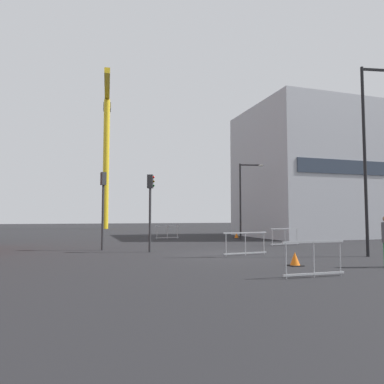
{
  "coord_description": "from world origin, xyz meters",
  "views": [
    {
      "loc": [
        -6.82,
        -15.93,
        1.81
      ],
      "look_at": [
        0.0,
        5.52,
        3.35
      ],
      "focal_mm": 33.5,
      "sensor_mm": 36.0,
      "label": 1
    }
  ],
  "objects_px": {
    "traffic_light_far": "(103,198)",
    "traffic_cone_striped": "(236,236)",
    "construction_crane": "(106,137)",
    "traffic_cone_on_verge": "(295,259)",
    "streetlamp_short": "(244,193)",
    "streetlamp_tall": "(369,144)",
    "traffic_light_crosswalk": "(150,200)"
  },
  "relations": [
    {
      "from": "traffic_cone_striped",
      "to": "traffic_light_far",
      "type": "bearing_deg",
      "value": -146.23
    },
    {
      "from": "construction_crane",
      "to": "traffic_light_crosswalk",
      "type": "bearing_deg",
      "value": -90.44
    },
    {
      "from": "construction_crane",
      "to": "traffic_cone_on_verge",
      "type": "xyz_separation_m",
      "value": [
        3.85,
        -42.52,
        -13.37
      ]
    },
    {
      "from": "traffic_light_far",
      "to": "streetlamp_tall",
      "type": "bearing_deg",
      "value": -31.0
    },
    {
      "from": "traffic_light_crosswalk",
      "to": "traffic_cone_striped",
      "type": "bearing_deg",
      "value": 45.96
    },
    {
      "from": "streetlamp_tall",
      "to": "traffic_cone_on_verge",
      "type": "distance_m",
      "value": 7.24
    },
    {
      "from": "streetlamp_short",
      "to": "traffic_cone_on_verge",
      "type": "relative_size",
      "value": 11.85
    },
    {
      "from": "traffic_light_far",
      "to": "traffic_cone_striped",
      "type": "relative_size",
      "value": 8.78
    },
    {
      "from": "streetlamp_short",
      "to": "traffic_light_far",
      "type": "bearing_deg",
      "value": -153.38
    },
    {
      "from": "construction_crane",
      "to": "traffic_cone_striped",
      "type": "xyz_separation_m",
      "value": [
        8.9,
        -26.43,
        -13.38
      ]
    },
    {
      "from": "streetlamp_tall",
      "to": "traffic_light_far",
      "type": "xyz_separation_m",
      "value": [
        -11.47,
        6.89,
        -2.31
      ]
    },
    {
      "from": "streetlamp_tall",
      "to": "streetlamp_short",
      "type": "distance_m",
      "value": 12.57
    },
    {
      "from": "streetlamp_short",
      "to": "traffic_cone_on_verge",
      "type": "height_order",
      "value": "streetlamp_short"
    },
    {
      "from": "streetlamp_tall",
      "to": "traffic_cone_on_verge",
      "type": "relative_size",
      "value": 17.41
    },
    {
      "from": "construction_crane",
      "to": "streetlamp_tall",
      "type": "height_order",
      "value": "construction_crane"
    },
    {
      "from": "traffic_cone_on_verge",
      "to": "traffic_cone_striped",
      "type": "bearing_deg",
      "value": 72.58
    },
    {
      "from": "streetlamp_tall",
      "to": "streetlamp_short",
      "type": "height_order",
      "value": "streetlamp_tall"
    },
    {
      "from": "streetlamp_short",
      "to": "traffic_light_crosswalk",
      "type": "relative_size",
      "value": 1.51
    },
    {
      "from": "construction_crane",
      "to": "traffic_cone_striped",
      "type": "relative_size",
      "value": 42.34
    },
    {
      "from": "traffic_light_crosswalk",
      "to": "traffic_cone_on_verge",
      "type": "height_order",
      "value": "traffic_light_crosswalk"
    },
    {
      "from": "construction_crane",
      "to": "traffic_light_far",
      "type": "bearing_deg",
      "value": -94.23
    },
    {
      "from": "traffic_light_far",
      "to": "traffic_cone_on_verge",
      "type": "height_order",
      "value": "traffic_light_far"
    },
    {
      "from": "construction_crane",
      "to": "traffic_cone_striped",
      "type": "bearing_deg",
      "value": -71.39
    },
    {
      "from": "traffic_cone_on_verge",
      "to": "streetlamp_short",
      "type": "bearing_deg",
      "value": 71.23
    },
    {
      "from": "streetlamp_short",
      "to": "traffic_cone_striped",
      "type": "xyz_separation_m",
      "value": [
        0.28,
        2.05,
        -3.42
      ]
    },
    {
      "from": "construction_crane",
      "to": "traffic_light_far",
      "type": "relative_size",
      "value": 4.82
    },
    {
      "from": "streetlamp_short",
      "to": "streetlamp_tall",
      "type": "bearing_deg",
      "value": -88.47
    },
    {
      "from": "traffic_cone_striped",
      "to": "streetlamp_tall",
      "type": "bearing_deg",
      "value": -89.79
    },
    {
      "from": "streetlamp_short",
      "to": "traffic_cone_striped",
      "type": "relative_size",
      "value": 12.44
    },
    {
      "from": "streetlamp_tall",
      "to": "traffic_light_far",
      "type": "bearing_deg",
      "value": 149.0
    },
    {
      "from": "traffic_light_far",
      "to": "traffic_cone_striped",
      "type": "xyz_separation_m",
      "value": [
        11.42,
        7.64,
        -2.6
      ]
    },
    {
      "from": "streetlamp_tall",
      "to": "traffic_cone_on_verge",
      "type": "height_order",
      "value": "streetlamp_tall"
    }
  ]
}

